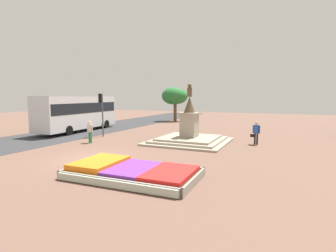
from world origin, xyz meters
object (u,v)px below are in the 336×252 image
pedestrian_near_planter (90,130)px  flower_planter (130,172)px  statue_monument (189,135)px  city_bus (78,111)px  traffic_light_mid_block (102,107)px  pedestrian_with_handbag (256,132)px

pedestrian_near_planter → flower_planter: bearing=-39.1°
statue_monument → city_bus: 12.72m
traffic_light_mid_block → pedestrian_with_handbag: bearing=6.8°
pedestrian_with_handbag → pedestrian_near_planter: (-11.62, -4.51, 0.00)m
flower_planter → pedestrian_with_handbag: bearing=68.4°
flower_planter → pedestrian_with_handbag: size_ratio=3.39×
pedestrian_near_planter → traffic_light_mid_block: bearing=112.4°
traffic_light_mid_block → pedestrian_with_handbag: 13.04m
traffic_light_mid_block → pedestrian_with_handbag: size_ratio=2.20×
statue_monument → pedestrian_with_handbag: statue_monument is taller
flower_planter → city_bus: city_bus is taller
city_bus → pedestrian_with_handbag: (17.34, -0.38, -1.08)m
flower_planter → pedestrian_with_handbag: pedestrian_with_handbag is taller
flower_planter → traffic_light_mid_block: 12.72m
traffic_light_mid_block → pedestrian_near_planter: traffic_light_mid_block is taller
flower_planter → pedestrian_near_planter: 9.61m
flower_planter → traffic_light_mid_block: (-8.66, 9.01, 2.35)m
city_bus → pedestrian_with_handbag: bearing=-1.3°
pedestrian_near_planter → statue_monument: bearing=25.9°
traffic_light_mid_block → pedestrian_near_planter: 3.61m
statue_monument → traffic_light_mid_block: (-8.06, -0.35, 1.99)m
statue_monument → pedestrian_near_planter: bearing=-154.1°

